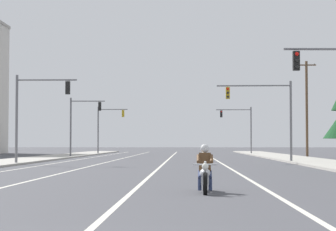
{
  "coord_description": "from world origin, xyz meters",
  "views": [
    {
      "loc": [
        1.83,
        -7.49,
        1.5
      ],
      "look_at": [
        0.95,
        21.54,
        2.78
      ],
      "focal_mm": 66.65,
      "sensor_mm": 36.0,
      "label": 1
    }
  ],
  "objects": [
    {
      "name": "traffic_signal_near_left",
      "position": [
        -8.75,
        35.18,
        4.06
      ],
      "size": [
        4.26,
        0.37,
        6.2
      ],
      "color": "slate",
      "rests_on": "ground"
    },
    {
      "name": "lane_stripe_right",
      "position": [
        4.36,
        45.0,
        0.0
      ],
      "size": [
        0.16,
        100.0,
        0.01
      ],
      "primitive_type": "cube",
      "color": "beige",
      "rests_on": "ground"
    },
    {
      "name": "lane_stripe_center",
      "position": [
        0.16,
        45.0,
        0.0
      ],
      "size": [
        0.16,
        100.0,
        0.01
      ],
      "primitive_type": "cube",
      "color": "beige",
      "rests_on": "ground"
    },
    {
      "name": "sidewalk_kerb_left",
      "position": [
        -11.6,
        40.0,
        0.07
      ],
      "size": [
        4.4,
        110.0,
        0.14
      ],
      "primitive_type": "cube",
      "color": "#ADA89E",
      "rests_on": "ground"
    },
    {
      "name": "traffic_signal_far_right",
      "position": [
        8.93,
        74.47,
        4.09
      ],
      "size": [
        4.67,
        0.37,
        6.2
      ],
      "color": "slate",
      "rests_on": "ground"
    },
    {
      "name": "traffic_signal_mid_right",
      "position": [
        8.05,
        39.91,
        4.15
      ],
      "size": [
        5.69,
        0.37,
        6.2
      ],
      "color": "slate",
      "rests_on": "ground"
    },
    {
      "name": "lane_stripe_left",
      "position": [
        -4.35,
        45.0,
        0.0
      ],
      "size": [
        0.16,
        100.0,
        0.01
      ],
      "primitive_type": "cube",
      "color": "beige",
      "rests_on": "ground"
    },
    {
      "name": "traffic_signal_mid_left",
      "position": [
        -9.28,
        57.03,
        4.02
      ],
      "size": [
        3.64,
        0.42,
        6.2
      ],
      "color": "slate",
      "rests_on": "ground"
    },
    {
      "name": "sidewalk_kerb_right",
      "position": [
        11.6,
        40.0,
        0.07
      ],
      "size": [
        4.4,
        110.0,
        0.14
      ],
      "primitive_type": "cube",
      "color": "#ADA89E",
      "rests_on": "ground"
    },
    {
      "name": "lane_stripe_far_left",
      "position": [
        -7.81,
        45.0,
        0.0
      ],
      "size": [
        0.16,
        100.0,
        0.01
      ],
      "primitive_type": "cube",
      "color": "beige",
      "rests_on": "ground"
    },
    {
      "name": "utility_pole_right_far",
      "position": [
        14.14,
        56.73,
        5.15
      ],
      "size": [
        1.98,
        0.26,
        9.9
      ],
      "color": "brown",
      "rests_on": "ground"
    },
    {
      "name": "traffic_signal_far_left",
      "position": [
        -8.65,
        73.26,
        4.04
      ],
      "size": [
        3.93,
        0.37,
        6.2
      ],
      "color": "slate",
      "rests_on": "ground"
    },
    {
      "name": "motorcycle_with_rider",
      "position": [
        2.37,
        11.43,
        0.59
      ],
      "size": [
        0.7,
        2.19,
        1.46
      ],
      "color": "black",
      "rests_on": "ground"
    }
  ]
}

